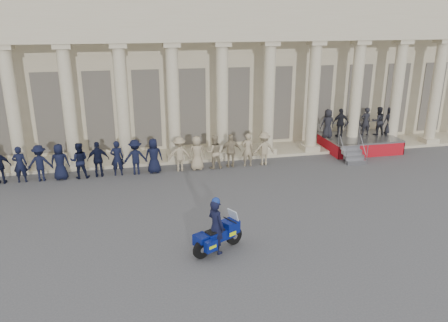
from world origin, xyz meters
TOP-DOWN VIEW (x-y plane):
  - ground at (0.00, 0.00)m, footprint 90.00×90.00m
  - building at (-0.00, 14.74)m, footprint 40.00×12.50m
  - officer_rank at (-5.32, 6.48)m, footprint 18.48×0.67m
  - reviewing_stand at (9.47, 7.91)m, footprint 4.82×3.94m
  - motorcycle at (-0.92, -1.81)m, footprint 1.86×1.32m
  - rider at (-1.02, -1.87)m, footprint 0.73×0.82m

SIDE VIEW (x-z plane):
  - ground at x=0.00m, z-range 0.00..0.00m
  - motorcycle at x=-0.92m, z-range -0.09..1.23m
  - officer_rank at x=-5.32m, z-range 0.00..1.77m
  - rider at x=-1.02m, z-range -0.01..1.97m
  - reviewing_stand at x=9.47m, z-range 0.13..2.62m
  - building at x=0.00m, z-range 0.02..9.02m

